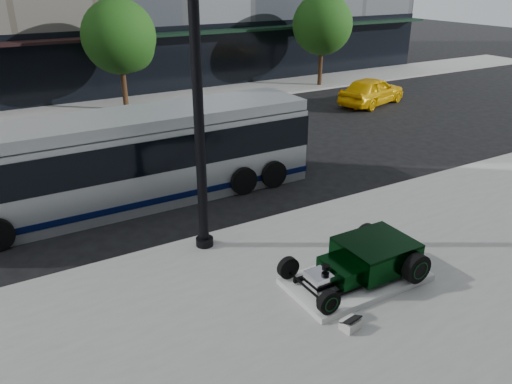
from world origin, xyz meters
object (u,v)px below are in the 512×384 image
hot_rod (368,257)px  lamppost (198,101)px  transit_bus (131,158)px  yellow_taxi (372,91)px  white_sedan (249,149)px

hot_rod → lamppost: size_ratio=0.37×
transit_bus → yellow_taxi: size_ratio=2.61×
hot_rod → white_sedan: 8.67m
hot_rod → yellow_taxi: yellow_taxi is taller
transit_bus → yellow_taxi: 16.87m
white_sedan → yellow_taxi: (10.77, 4.98, 0.15)m
lamppost → yellow_taxi: lamppost is taller
transit_bus → white_sedan: size_ratio=2.74×
transit_bus → hot_rod: bearing=-65.3°
lamppost → transit_bus: lamppost is taller
hot_rod → yellow_taxi: 18.28m
hot_rod → transit_bus: size_ratio=0.27×
yellow_taxi → white_sedan: bearing=99.0°
lamppost → transit_bus: (-0.68, 4.05, -2.62)m
lamppost → white_sedan: bearing=50.0°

